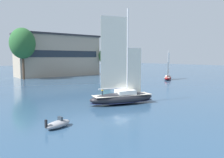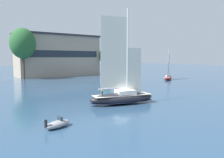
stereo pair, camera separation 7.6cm
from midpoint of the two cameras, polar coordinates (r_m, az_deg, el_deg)
ground_plane at (r=37.84m, az=2.64°, el=-6.50°), size 400.00×400.00×0.00m
waterfront_building at (r=98.88m, az=-13.86°, el=6.06°), size 36.15×13.37×17.86m
tree_shore_left at (r=101.91m, az=-1.86°, el=6.00°), size 5.97×5.97×12.29m
tree_shore_right at (r=85.55m, az=-22.36°, el=8.59°), size 9.01×9.01×18.55m
sailboat_main at (r=37.61m, az=2.68°, el=-4.65°), size 12.18×6.07×16.12m
sailboat_moored_far_slip at (r=80.73m, az=14.36°, el=0.43°), size 7.72×5.81×10.60m
motor_tender at (r=26.03m, az=-14.05°, el=-11.36°), size 3.60×2.27×1.29m
channel_buoy at (r=56.76m, az=2.00°, el=-1.73°), size 0.95×0.95×1.74m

